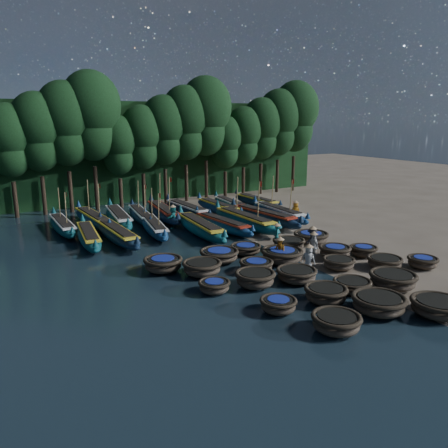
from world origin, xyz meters
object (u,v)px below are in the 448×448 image
long_boat_14 (187,210)px  coracle_24 (311,237)px  fisherman_6 (296,211)px  long_boat_15 (218,208)px  coracle_1 (336,322)px  coracle_3 (438,307)px  coracle_6 (326,294)px  coracle_13 (339,263)px  coracle_20 (163,264)px  fisherman_0 (309,258)px  fisherman_5 (173,217)px  long_boat_7 (264,216)px  coracle_21 (219,255)px  coracle_19 (363,250)px  coracle_23 (289,244)px  coracle_2 (379,303)px  coracle_17 (282,255)px  coracle_12 (296,274)px  fisherman_3 (312,241)px  coracle_5 (278,305)px  long_boat_9 (63,225)px  long_boat_8 (279,213)px  long_boat_16 (231,205)px  fisherman_2 (280,250)px  long_boat_4 (200,227)px  fisherman_1 (277,235)px  coracle_22 (246,249)px  long_boat_2 (117,234)px  coracle_11 (255,278)px  long_boat_6 (245,220)px  long_boat_17 (257,201)px  coracle_15 (202,267)px  coracle_16 (256,266)px  coracle_18 (335,251)px  long_boat_12 (141,215)px  coracle_8 (393,280)px  coracle_10 (214,286)px  long_boat_3 (154,227)px  fisherman_4 (313,245)px  coracle_7 (352,285)px

long_boat_14 → coracle_24: bearing=-75.6°
fisherman_6 → long_boat_15: bearing=8.4°
coracle_1 → coracle_3: 4.99m
coracle_6 → coracle_13: bearing=39.6°
coracle_6 → coracle_20: 9.17m
fisherman_0 → fisherman_5: size_ratio=0.90×
long_boat_7 → coracle_21: bearing=-145.2°
coracle_19 → long_boat_14: bearing=106.2°
coracle_23 → fisherman_5: fisherman_5 is taller
coracle_2 → coracle_17: 7.67m
coracle_12 → long_boat_14: (1.70, 17.44, 0.14)m
coracle_12 → fisherman_3: (3.73, 3.17, 0.51)m
coracle_5 → fisherman_6: bearing=49.3°
long_boat_9 → coracle_13: bearing=-54.4°
coracle_3 → coracle_13: size_ratio=1.43×
coracle_17 → long_boat_8: bearing=54.7°
long_boat_16 → fisherman_2: bearing=-103.8°
long_boat_4 → fisherman_1: size_ratio=4.70×
coracle_23 → fisherman_0: (-1.65, -3.89, 0.41)m
long_boat_15 → fisherman_0: (-3.08, -16.08, 0.30)m
coracle_22 → long_boat_2: 9.26m
coracle_2 → coracle_23: size_ratio=1.39×
coracle_11 → long_boat_9: long_boat_9 is taller
long_boat_15 → long_boat_6: bearing=-98.0°
coracle_20 → coracle_24: size_ratio=0.95×
long_boat_16 → long_boat_17: 2.98m
long_boat_14 → long_boat_16: bearing=2.0°
coracle_22 → coracle_3: bearing=-77.6°
coracle_21 → long_boat_6: 8.67m
coracle_15 → coracle_17: 5.10m
coracle_16 → coracle_18: 5.56m
coracle_3 → long_boat_8: (5.17, 18.61, 0.13)m
long_boat_8 → fisherman_1: (-5.37, -7.09, 0.37)m
coracle_11 → long_boat_12: bearing=90.9°
coracle_8 → long_boat_15: size_ratio=0.35×
coracle_24 → coracle_10: bearing=-155.7°
coracle_13 → coracle_17: coracle_17 is taller
fisherman_1 → coracle_16: bearing=-17.0°
coracle_24 → fisherman_2: (-4.39, -2.35, 0.37)m
long_boat_12 → fisherman_2: 14.93m
long_boat_6 → long_boat_15: (0.74, 5.66, -0.07)m
coracle_20 → fisherman_1: 8.10m
coracle_6 → long_boat_16: 21.71m
long_boat_3 → long_boat_8: long_boat_8 is taller
coracle_12 → fisherman_4: 4.18m
coracle_7 → long_boat_12: size_ratio=0.27×
coracle_12 → coracle_20: bearing=138.3°
long_boat_16 → coracle_11: bearing=-110.7°
coracle_16 → long_boat_16: size_ratio=0.28×
coracle_2 → coracle_16: size_ratio=1.40×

